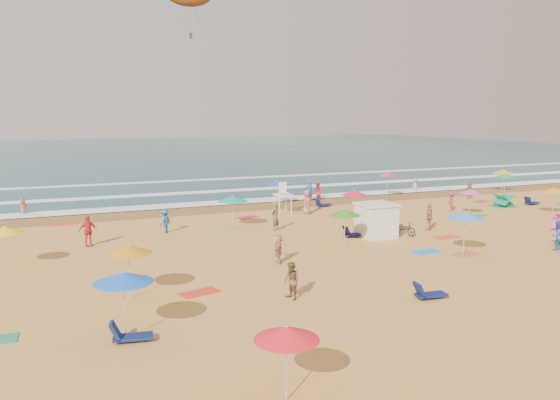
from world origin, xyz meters
name	(u,v)px	position (x,y,z in m)	size (l,w,h in m)	color
ground	(323,237)	(0.00, 0.00, 0.00)	(220.00, 220.00, 0.00)	gold
ocean	(131,153)	(0.00, 84.00, 0.00)	(220.00, 140.00, 0.18)	#0C4756
wet_sand	(253,206)	(0.00, 12.50, 0.01)	(220.00, 220.00, 0.00)	olive
surf_foam	(222,192)	(0.00, 21.32, 0.10)	(200.00, 18.70, 0.05)	white
cabana	(376,221)	(3.12, -1.21, 1.00)	(2.00, 2.00, 2.00)	silver
cabana_roof	(377,204)	(3.12, -1.21, 2.06)	(2.20, 2.20, 0.12)	silver
bicycle	(404,228)	(5.02, -1.51, 0.45)	(0.60, 1.71, 0.90)	black
lifeguard_stand	(283,201)	(0.79, 8.14, 1.05)	(1.20, 1.20, 2.10)	white
beach_umbrellas	(352,202)	(2.17, 0.20, 2.05)	(56.68, 31.37, 0.75)	blue
loungers	(479,229)	(10.06, -2.66, 0.17)	(46.01, 22.83, 0.34)	navy
towels	(300,241)	(-1.79, -0.44, 0.01)	(43.45, 21.17, 0.03)	red
popup_tents	(531,209)	(17.32, -0.14, 0.60)	(6.07, 11.22, 1.20)	#FB37BF
beachgoers	(302,214)	(0.40, 3.91, 0.80)	(43.11, 26.18, 2.14)	tan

